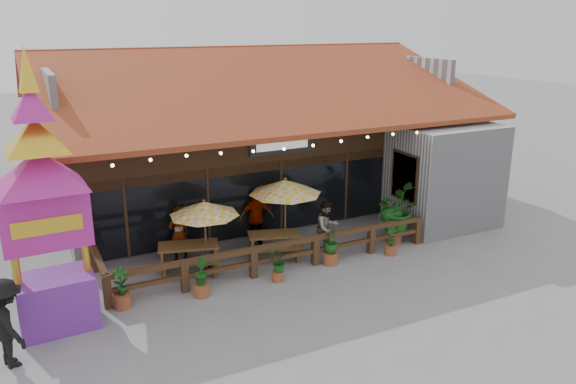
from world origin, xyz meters
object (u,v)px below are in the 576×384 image
picnic_table_right (274,241)px  umbrella_right (285,187)px  umbrella_left (204,209)px  thai_sign_tower (41,177)px  tropical_plant (395,210)px  pedestrian (8,323)px  picnic_table_left (189,253)px

picnic_table_right → umbrella_right: bearing=26.7°
umbrella_left → thai_sign_tower: thai_sign_tower is taller
umbrella_right → tropical_plant: bearing=-15.0°
umbrella_right → pedestrian: 8.52m
picnic_table_left → tropical_plant: size_ratio=1.06×
picnic_table_right → thai_sign_tower: thai_sign_tower is taller
picnic_table_left → picnic_table_right: picnic_table_left is taller
tropical_plant → picnic_table_right: bearing=170.3°
umbrella_right → picnic_table_left: 3.54m
umbrella_left → thai_sign_tower: 4.78m
picnic_table_right → pedestrian: (-7.38, -2.75, 0.47)m
thai_sign_tower → pedestrian: bearing=-129.4°
picnic_table_left → tropical_plant: (6.71, -0.82, 0.54)m
picnic_table_left → thai_sign_tower: thai_sign_tower is taller
thai_sign_tower → pedestrian: 3.17m
umbrella_right → picnic_table_right: bearing=-153.3°
picnic_table_right → thai_sign_tower: size_ratio=0.27×
umbrella_right → thai_sign_tower: 7.26m
thai_sign_tower → umbrella_left: bearing=19.6°
umbrella_left → tropical_plant: umbrella_left is taller
picnic_table_right → thai_sign_tower: bearing=-166.7°
thai_sign_tower → pedestrian: size_ratio=3.58×
umbrella_right → picnic_table_left: (-3.18, -0.13, -1.54)m
picnic_table_left → picnic_table_right: (2.66, -0.13, -0.05)m
umbrella_left → picnic_table_right: umbrella_left is taller
umbrella_right → picnic_table_right: (-0.51, -0.26, -1.59)m
picnic_table_right → picnic_table_left: bearing=177.3°
umbrella_left → picnic_table_right: 2.58m
picnic_table_left → pedestrian: bearing=-148.6°
picnic_table_left → pedestrian: size_ratio=1.04×
tropical_plant → pedestrian: pedestrian is taller
umbrella_left → picnic_table_left: bearing=163.8°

